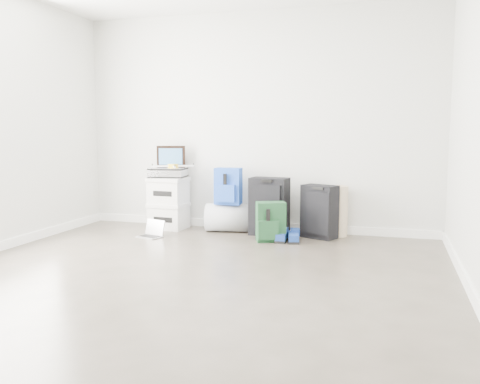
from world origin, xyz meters
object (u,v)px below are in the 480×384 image
(briefcase, at_px, (168,173))
(boxes_stack, at_px, (169,203))
(duffel_bag, at_px, (229,218))
(carry_on, at_px, (319,212))
(laptop, at_px, (152,233))
(large_suitcase, at_px, (269,207))

(briefcase, bearing_deg, boxes_stack, 172.92)
(duffel_bag, xyz_separation_m, carry_on, (1.12, -0.06, 0.14))
(boxes_stack, bearing_deg, duffel_bag, 5.88)
(duffel_bag, distance_m, laptop, 0.97)
(briefcase, distance_m, large_suitcase, 1.38)
(carry_on, bearing_deg, laptop, -140.73)
(boxes_stack, bearing_deg, large_suitcase, 2.18)
(boxes_stack, distance_m, laptop, 0.61)
(carry_on, bearing_deg, duffel_bag, -158.61)
(briefcase, relative_size, large_suitcase, 0.63)
(duffel_bag, bearing_deg, laptop, -153.44)
(boxes_stack, distance_m, briefcase, 0.39)
(boxes_stack, xyz_separation_m, briefcase, (0.00, 0.00, 0.39))
(briefcase, xyz_separation_m, carry_on, (1.92, -0.03, -0.41))
(large_suitcase, bearing_deg, briefcase, -175.39)
(boxes_stack, height_order, briefcase, briefcase)
(boxes_stack, bearing_deg, laptop, -83.44)
(large_suitcase, distance_m, carry_on, 0.60)
(duffel_bag, bearing_deg, briefcase, 172.45)
(briefcase, xyz_separation_m, laptop, (0.02, -0.54, -0.67))
(large_suitcase, xyz_separation_m, laptop, (-1.30, -0.50, -0.30))
(duffel_bag, height_order, carry_on, carry_on)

